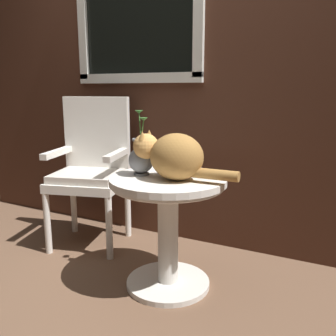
{
  "coord_description": "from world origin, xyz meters",
  "views": [
    {
      "loc": [
        1.08,
        -1.63,
        1.09
      ],
      "look_at": [
        0.21,
        0.09,
        0.68
      ],
      "focal_mm": 39.6,
      "sensor_mm": 36.0,
      "label": 1
    }
  ],
  "objects_px": {
    "cat": "(174,156)",
    "pewter_vase_with_ivy": "(141,157)",
    "wicker_chair": "(92,164)",
    "wicker_side_table": "(168,211)"
  },
  "relations": [
    {
      "from": "cat",
      "to": "pewter_vase_with_ivy",
      "type": "bearing_deg",
      "value": 175.59
    },
    {
      "from": "wicker_side_table",
      "to": "cat",
      "type": "relative_size",
      "value": 1.1
    },
    {
      "from": "wicker_side_table",
      "to": "pewter_vase_with_ivy",
      "type": "height_order",
      "value": "pewter_vase_with_ivy"
    },
    {
      "from": "wicker_side_table",
      "to": "pewter_vase_with_ivy",
      "type": "xyz_separation_m",
      "value": [
        -0.16,
        -0.02,
        0.29
      ]
    },
    {
      "from": "wicker_side_table",
      "to": "wicker_chair",
      "type": "distance_m",
      "value": 0.85
    },
    {
      "from": "wicker_chair",
      "to": "pewter_vase_with_ivy",
      "type": "bearing_deg",
      "value": -28.97
    },
    {
      "from": "cat",
      "to": "pewter_vase_with_ivy",
      "type": "relative_size",
      "value": 1.65
    },
    {
      "from": "wicker_chair",
      "to": "pewter_vase_with_ivy",
      "type": "relative_size",
      "value": 2.98
    },
    {
      "from": "cat",
      "to": "pewter_vase_with_ivy",
      "type": "height_order",
      "value": "pewter_vase_with_ivy"
    },
    {
      "from": "wicker_side_table",
      "to": "cat",
      "type": "distance_m",
      "value": 0.32
    }
  ]
}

